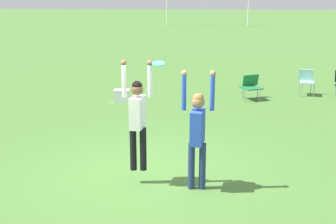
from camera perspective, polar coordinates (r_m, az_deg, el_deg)
ground_plane at (r=8.95m, az=-2.20°, el=-7.88°), size 120.00×120.00×0.00m
person_jumping at (r=8.27m, az=-3.73°, el=-0.21°), size 0.55×0.43×2.02m
person_defending at (r=8.08m, az=3.62°, el=-1.91°), size 0.58×0.46×2.14m
frisbee at (r=7.97m, az=-1.19°, el=5.95°), size 0.22×0.22×0.06m
camping_chair_1 at (r=15.00m, az=10.08°, el=3.23°), size 0.74×0.79×0.75m
camping_chair_2 at (r=15.98m, az=16.54°, el=3.82°), size 0.55×0.59×0.84m
cooler_box at (r=14.53m, az=-5.63°, el=1.99°), size 0.48×0.33×0.38m
soccer_goal at (r=41.42m, az=4.86°, el=12.96°), size 7.10×0.10×2.35m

